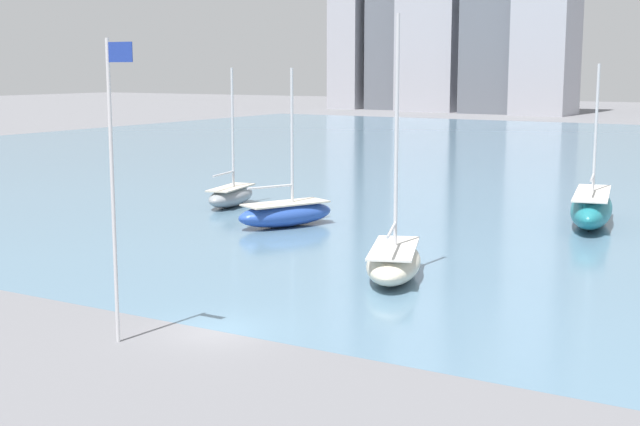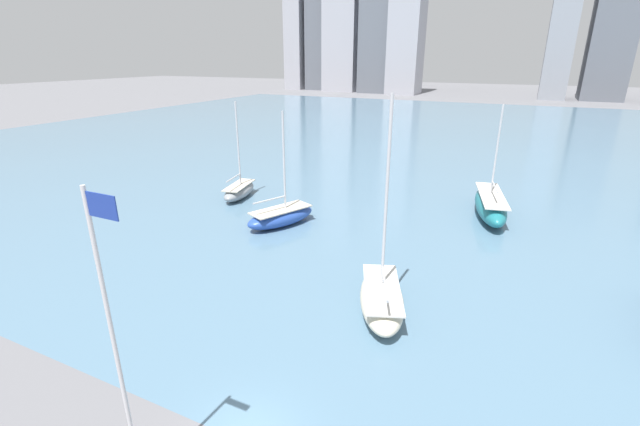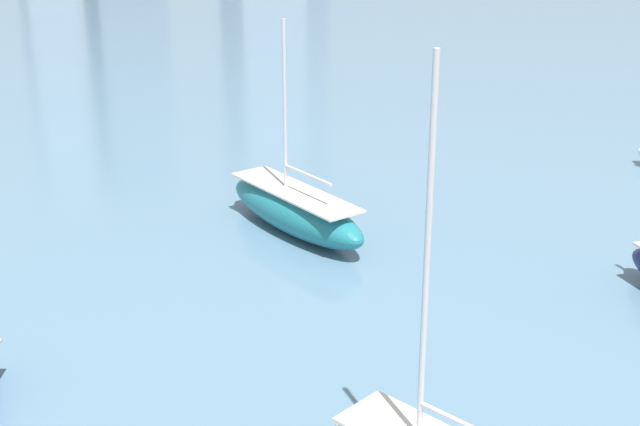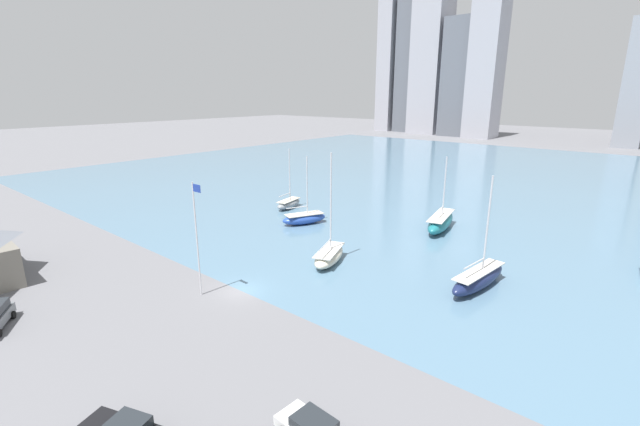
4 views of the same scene
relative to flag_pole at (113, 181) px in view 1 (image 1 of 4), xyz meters
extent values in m
plane|color=slate|center=(2.26, 2.99, -6.03)|extent=(500.00, 500.00, 0.00)
cube|color=slate|center=(2.26, 72.99, -6.03)|extent=(180.00, 140.00, 0.00)
cylinder|color=silver|center=(-0.06, 0.00, -0.48)|extent=(0.14, 0.14, 11.09)
cube|color=#1E3899|center=(0.56, 0.00, 4.56)|extent=(1.10, 0.03, 0.70)
cube|color=slate|center=(-59.76, 175.53, 10.99)|extent=(10.31, 11.48, 34.04)
ellipsoid|color=beige|center=(4.24, 14.28, -5.25)|extent=(4.97, 7.59, 1.55)
cube|color=silver|center=(4.24, 14.28, -4.53)|extent=(4.07, 6.22, 0.10)
cube|color=#2D2D33|center=(4.24, 14.28, -5.68)|extent=(0.62, 1.26, 0.70)
cylinder|color=silver|center=(4.04, 14.78, 1.03)|extent=(0.18, 0.18, 11.02)
cylinder|color=silver|center=(4.74, 13.00, -3.38)|extent=(1.53, 3.63, 0.14)
ellipsoid|color=#284CA8|center=(-8.14, 23.67, -5.26)|extent=(5.15, 7.27, 1.54)
cube|color=beige|center=(-8.14, 23.67, -4.54)|extent=(4.22, 5.96, 0.10)
cube|color=#2D2D33|center=(-8.14, 23.67, -5.68)|extent=(0.65, 1.18, 0.69)
cylinder|color=silver|center=(-7.92, 24.13, -0.23)|extent=(0.18, 0.18, 8.52)
cylinder|color=silver|center=(-8.61, 22.62, -3.39)|extent=(1.50, 3.08, 0.14)
ellipsoid|color=gray|center=(-16.20, 28.65, -5.31)|extent=(3.32, 6.36, 1.43)
cube|color=beige|center=(-16.20, 28.65, -4.65)|extent=(2.72, 5.21, 0.10)
cube|color=#2D2D33|center=(-16.20, 28.65, -5.71)|extent=(0.38, 1.10, 0.64)
cylinder|color=silver|center=(-16.29, 29.09, -0.29)|extent=(0.18, 0.18, 8.63)
cylinder|color=silver|center=(-15.96, 27.47, -3.50)|extent=(0.81, 3.28, 0.14)
ellipsoid|color=#1E757F|center=(8.58, 34.10, -4.96)|extent=(4.60, 10.54, 2.14)
cube|color=silver|center=(8.58, 34.10, -3.93)|extent=(3.77, 8.64, 0.10)
cube|color=#2D2D33|center=(8.58, 34.10, -5.55)|extent=(0.53, 1.84, 0.96)
cylinder|color=silver|center=(8.43, 34.85, 0.20)|extent=(0.18, 0.18, 8.18)
cylinder|color=silver|center=(8.80, 33.05, -2.78)|extent=(0.89, 3.64, 0.14)
camera|label=1|loc=(22.79, -23.41, 4.01)|focal=50.00mm
camera|label=2|loc=(10.37, -7.18, 8.30)|focal=24.00mm
camera|label=3|loc=(-7.52, -3.42, 10.38)|focal=50.00mm
camera|label=4|loc=(32.98, -21.32, 12.74)|focal=24.00mm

